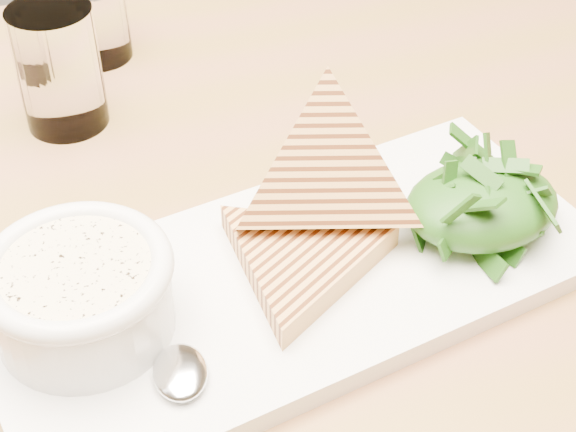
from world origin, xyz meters
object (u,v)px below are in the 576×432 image
object	(u,v)px
soup_bowl	(83,302)
glass_far	(92,8)
platter	(298,278)
table_top	(162,281)
glass_near	(59,68)

from	to	relation	value
soup_bowl	glass_far	bearing A→B (deg)	77.77
platter	glass_far	xyz separation A→B (m)	(-0.07, 0.37, 0.04)
table_top	glass_near	xyz separation A→B (m)	(-0.03, 0.20, 0.07)
glass_near	glass_far	size ratio (longest dim) A/B	1.07
glass_far	glass_near	bearing A→B (deg)	-114.72
platter	glass_far	size ratio (longest dim) A/B	4.25
soup_bowl	table_top	bearing A→B (deg)	44.81
glass_near	glass_far	bearing A→B (deg)	65.28
soup_bowl	glass_near	bearing A→B (deg)	83.09
table_top	glass_far	bearing A→B (deg)	86.60
table_top	glass_far	distance (m)	0.32
glass_near	table_top	bearing A→B (deg)	-81.74
glass_near	glass_far	xyz separation A→B (m)	(0.05, 0.10, -0.00)
glass_far	platter	bearing A→B (deg)	-79.62
soup_bowl	glass_near	world-z (taller)	glass_near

